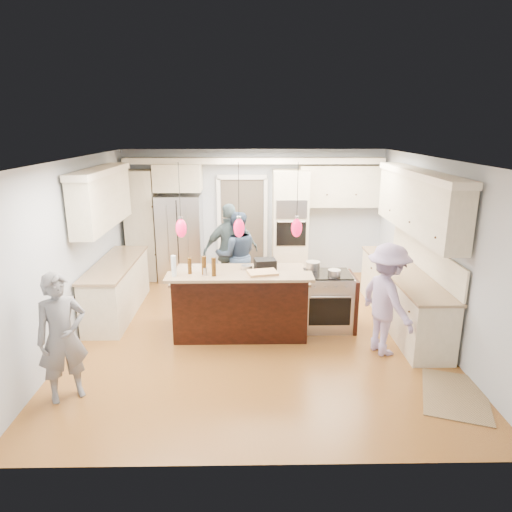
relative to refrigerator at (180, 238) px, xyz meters
The scene contains 23 objects.
ground_plane 3.19m from the refrigerator, 59.58° to the right, with size 6.00×6.00×0.00m, color #A7732D.
room_shell 3.20m from the refrigerator, 59.58° to the right, with size 5.54×6.04×2.72m.
refrigerator is the anchor object (origin of this frame).
oven_column 2.31m from the refrigerator, ahead, with size 0.72×0.69×2.30m.
back_upper_cabinets 1.12m from the refrigerator, ahead, with size 5.30×0.61×2.54m.
right_counter_run 4.63m from the refrigerator, 30.36° to the right, with size 0.64×3.10×2.51m.
left_cabinets 2.05m from the refrigerator, 115.94° to the right, with size 0.64×2.30×2.51m.
kitchen_island 2.91m from the refrigerator, 63.09° to the right, with size 2.10×1.46×1.12m.
island_range 3.71m from the refrigerator, 42.59° to the right, with size 0.82×0.71×0.92m.
pendant_lights 3.53m from the refrigerator, 67.57° to the right, with size 1.75×0.15×1.03m.
person_bar_end 4.50m from the refrigerator, 99.59° to the right, with size 0.57×0.38×1.57m, color slate.
person_far_left 1.64m from the refrigerator, 42.65° to the right, with size 0.80×0.63×1.65m, color #2C3C55.
person_far_right 1.51m from the refrigerator, 43.55° to the right, with size 1.05×0.44×1.79m, color #455A60.
person_range_side 4.77m from the refrigerator, 44.88° to the right, with size 1.05×0.60×1.62m, color #A893C6.
floor_rug 6.05m from the refrigerator, 48.78° to the right, with size 0.75×1.09×0.01m, color #9C7C55.
water_bottle 3.25m from the refrigerator, 83.22° to the right, with size 0.07×0.07×0.30m, color silver.
beer_bottle_a 3.16m from the refrigerator, 79.23° to the right, with size 0.06×0.06×0.23m, color #3F260B.
beer_bottle_b 3.35m from the refrigerator, 73.62° to the right, with size 0.07×0.07×0.26m, color #3F260B.
beer_bottle_c 3.25m from the refrigerator, 75.74° to the right, with size 0.07×0.07×0.27m, color #3F260B.
drink_can 3.29m from the refrigerator, 75.56° to the right, with size 0.06×0.06×0.11m, color #B7B7BC.
cutting_board 3.51m from the refrigerator, 62.30° to the right, with size 0.41×0.29×0.03m, color tan.
pot_large 3.38m from the refrigerator, 42.92° to the right, with size 0.23×0.23×0.13m, color #B7B7BC.
pot_small 3.81m from the refrigerator, 43.57° to the right, with size 0.20×0.20×0.10m, color #B7B7BC.
Camera 1 is at (-0.12, -6.68, 3.16)m, focal length 32.00 mm.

